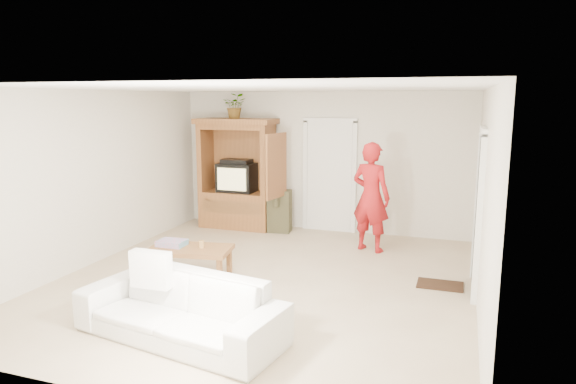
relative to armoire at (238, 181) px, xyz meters
name	(u,v)px	position (x,y,z in m)	size (l,w,h in m)	color
floor	(264,281)	(1.58, -2.66, -0.91)	(6.00, 6.00, 0.00)	tan
ceiling	(262,88)	(1.58, -2.66, 1.69)	(6.00, 6.00, 0.00)	white
wall_back	(322,162)	(1.58, 0.34, 0.39)	(5.50, 5.50, 0.00)	silver
wall_front	(123,250)	(1.58, -5.66, 0.39)	(5.50, 5.50, 0.00)	silver
wall_left	(93,178)	(-1.17, -2.66, 0.39)	(6.00, 6.00, 0.00)	silver
wall_right	(484,201)	(4.33, -2.66, 0.39)	(6.00, 6.00, 0.00)	silver
armoire	(238,181)	(0.00, 0.00, 0.00)	(1.82, 1.14, 2.10)	#9A5F2F
door_back	(329,177)	(1.73, 0.31, 0.11)	(0.85, 0.05, 2.04)	white
doorway_right	(479,214)	(4.30, -2.06, 0.11)	(0.05, 0.90, 2.04)	black
framed_picture	(480,158)	(4.31, -0.76, 0.69)	(0.03, 0.60, 0.48)	black
doormat	(440,285)	(3.88, -2.06, -0.90)	(0.60, 0.40, 0.02)	#382316
plant	(235,106)	(-0.02, -0.03, 1.42)	(0.42, 0.36, 0.47)	#4C7238
man	(371,197)	(2.69, -0.75, -0.01)	(0.65, 0.43, 1.80)	#A51618
sofa	(180,308)	(1.38, -4.53, -0.58)	(2.24, 0.87, 0.65)	silver
coffee_table	(190,251)	(0.53, -2.83, -0.54)	(1.22, 0.80, 0.42)	#975D34
towel	(172,243)	(0.24, -2.83, -0.45)	(0.38, 0.28, 0.08)	#F75288
candle	(201,244)	(0.69, -2.77, -0.44)	(0.08, 0.08, 0.10)	tan
backpack_black	(281,219)	(0.87, 0.03, -0.70)	(0.33, 0.20, 0.41)	black
backpack_olive	(280,211)	(0.88, -0.10, -0.51)	(0.42, 0.31, 0.80)	#47442B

